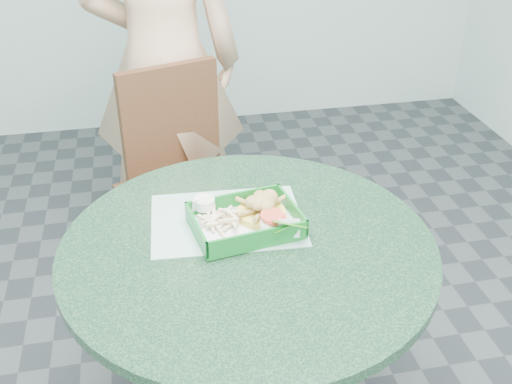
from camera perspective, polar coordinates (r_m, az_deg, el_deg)
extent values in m
cylinder|color=#2B2B30|center=(1.82, -0.68, -14.81)|extent=(0.10, 0.10, 0.70)
cylinder|color=black|center=(1.58, -0.76, -5.86)|extent=(0.98, 0.98, 0.03)
cube|color=#372317|center=(2.36, -7.35, -0.64)|extent=(0.40, 0.40, 0.04)
cube|color=#372317|center=(2.41, -8.14, 6.67)|extent=(0.40, 0.04, 0.46)
cube|color=#372317|center=(2.36, -10.80, -8.12)|extent=(0.04, 0.04, 0.43)
cube|color=#372317|center=(2.37, -2.40, -7.21)|extent=(0.04, 0.04, 0.43)
cube|color=#372317|center=(2.64, -11.09, -3.42)|extent=(0.04, 0.04, 0.43)
cube|color=#372317|center=(2.65, -3.63, -2.63)|extent=(0.04, 0.04, 0.43)
imported|color=#E3B088|center=(2.47, -9.08, 15.47)|extent=(0.81, 0.59, 2.07)
cube|color=#92BFB1|center=(1.66, -2.77, -3.22)|extent=(0.43, 0.33, 0.00)
cube|color=#137427|center=(1.62, -1.02, -3.98)|extent=(0.28, 0.20, 0.01)
cube|color=white|center=(1.61, -1.02, -3.81)|extent=(0.26, 0.19, 0.00)
cube|color=#137427|center=(1.68, -1.64, -1.32)|extent=(0.28, 0.01, 0.05)
cube|color=#137427|center=(1.52, -0.35, -5.20)|extent=(0.28, 0.01, 0.05)
cube|color=#137427|center=(1.63, 3.66, -2.62)|extent=(0.01, 0.20, 0.05)
cube|color=#137427|center=(1.59, -5.83, -3.70)|extent=(0.01, 0.20, 0.05)
cylinder|color=gold|center=(1.63, 0.71, -2.80)|extent=(0.13, 0.13, 0.02)
cylinder|color=white|center=(1.66, -4.49, -1.32)|extent=(0.06, 0.06, 0.03)
cylinder|color=white|center=(1.65, -4.51, -0.85)|extent=(0.05, 0.05, 0.00)
cylinder|color=white|center=(1.58, 1.54, -4.02)|extent=(0.07, 0.07, 0.02)
torus|color=white|center=(1.57, 1.55, -3.54)|extent=(0.07, 0.07, 0.01)
cylinder|color=#E44D34|center=(1.57, 1.55, -3.27)|extent=(0.06, 0.06, 0.01)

